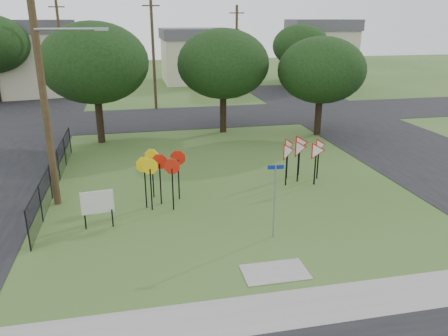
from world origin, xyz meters
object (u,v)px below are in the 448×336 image
Objects in this scene: street_name_sign at (275,196)px; info_board at (97,204)px; stop_sign_cluster at (159,167)px; yield_sign_cluster at (302,149)px.

info_board is at bearing 161.93° from street_name_sign.
yield_sign_cluster is at bearing 12.40° from stop_sign_cluster.
stop_sign_cluster is (-3.70, 3.68, 0.09)m from street_name_sign.
stop_sign_cluster reaches higher than info_board.
street_name_sign is 5.22m from stop_sign_cluster.
street_name_sign is at bearing -44.79° from stop_sign_cluster.
info_board is at bearing -144.97° from stop_sign_cluster.
yield_sign_cluster reaches higher than info_board.
info_board is (-2.40, -1.68, -0.67)m from stop_sign_cluster.
street_name_sign is 6.45m from info_board.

